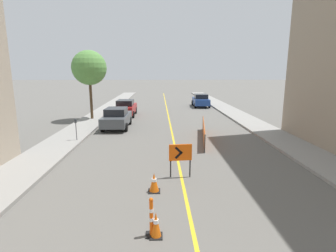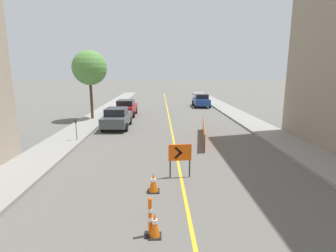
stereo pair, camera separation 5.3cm
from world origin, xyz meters
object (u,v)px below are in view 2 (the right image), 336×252
Objects in this scene: delineator_post_rear at (150,220)px; parked_car_curb_near at (117,118)px; street_tree_left_near at (90,68)px; parked_car_curb_far at (201,100)px; traffic_cone_fifth at (153,182)px; parked_car_curb_mid at (126,108)px; arrow_barricade_primary at (180,154)px; parking_meter_near_curb at (76,125)px; traffic_cone_fourth at (155,225)px.

delineator_post_rear is 14.22m from parked_car_curb_near.
parked_car_curb_far is at bearing 38.33° from street_tree_left_near.
parked_car_curb_mid reaches higher than traffic_cone_fifth.
parked_car_curb_near is (-4.16, 9.92, -0.20)m from arrow_barricade_primary.
delineator_post_rear is 18.80m from street_tree_left_near.
traffic_cone_fifth is at bearing -133.89° from arrow_barricade_primary.
parking_meter_near_curb is at bearing -119.78° from parked_car_curb_far.
parking_meter_near_curb is at bearing 117.37° from traffic_cone_fourth.
delineator_post_rear is 0.18× the size of street_tree_left_near.
traffic_cone_fourth is 0.16× the size of parked_car_curb_mid.
traffic_cone_fifth reaches higher than traffic_cone_fourth.
traffic_cone_fifth is 8.64m from parking_meter_near_curb.
parked_car_curb_far reaches higher than traffic_cone_fourth.
traffic_cone_fifth is 24.30m from parked_car_curb_far.
arrow_barricade_primary is 0.33× the size of parked_car_curb_near.
traffic_cone_fourth is 20.02m from parked_car_curb_mid.
parking_meter_near_curb is (-4.92, 9.69, 0.64)m from delineator_post_rear.
parked_car_curb_mid and parked_car_curb_far have the same top height.
parked_car_curb_far is 0.73× the size of street_tree_left_near.
parking_meter_near_curb is (-10.37, -16.64, 0.30)m from parked_car_curb_far.
delineator_post_rear is 10.88m from parking_meter_near_curb.
delineator_post_rear is at bearing -99.54° from parked_car_curb_far.
parked_car_curb_far is (8.56, 6.63, 0.00)m from parked_car_curb_mid.
delineator_post_rear is 0.78× the size of arrow_barricade_primary.
delineator_post_rear is 0.81× the size of parking_meter_near_curb.
parked_car_curb_near reaches higher than traffic_cone_fifth.
delineator_post_rear is 0.25× the size of parked_car_curb_mid.
arrow_barricade_primary reaches higher than traffic_cone_fifth.
parked_car_curb_mid reaches higher than arrow_barricade_primary.
traffic_cone_fourth is 0.16× the size of parked_car_curb_far.
parking_meter_near_curb is (-1.85, -4.19, 0.30)m from parked_car_curb_near.
arrow_barricade_primary is 16.29m from parked_car_curb_mid.
street_tree_left_near is at bearing 108.99° from traffic_cone_fourth.
delineator_post_rear is 0.25× the size of parked_car_curb_near.
traffic_cone_fourth is at bearing -79.45° from parked_car_curb_mid.
parking_meter_near_curb is 0.22× the size of street_tree_left_near.
traffic_cone_fourth is 0.50× the size of arrow_barricade_primary.
delineator_post_rear is at bearing -71.31° from street_tree_left_near.
parking_meter_near_curb is 8.51m from street_tree_left_near.
street_tree_left_near is (-5.88, 17.37, 4.17)m from delineator_post_rear.
delineator_post_rear is at bearing -63.06° from parking_meter_near_curb.
arrow_barricade_primary is at bearing -43.65° from parking_meter_near_curb.
parked_car_curb_far is (5.45, 26.32, 0.33)m from delineator_post_rear.
traffic_cone_fifth is at bearing -78.34° from parked_car_curb_mid.
parked_car_curb_mid is at bearing 79.74° from parking_meter_near_curb.
street_tree_left_near reaches higher than parking_meter_near_curb.
parked_car_curb_near is 0.72× the size of street_tree_left_near.
arrow_barricade_primary is 8.31m from parking_meter_near_curb.
street_tree_left_near reaches higher than parked_car_curb_far.
arrow_barricade_primary is at bearing -98.88° from parked_car_curb_far.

